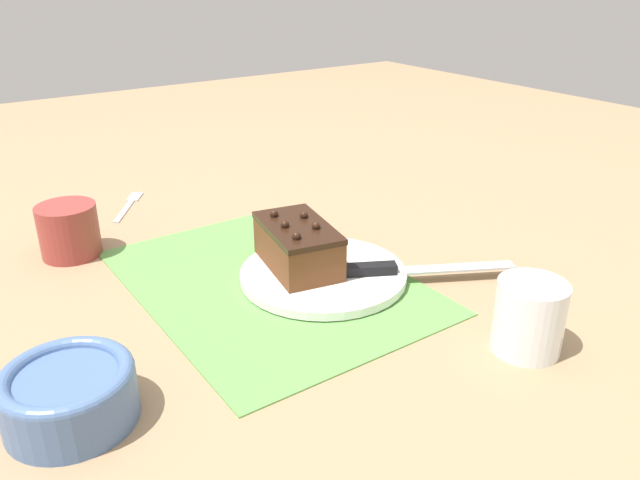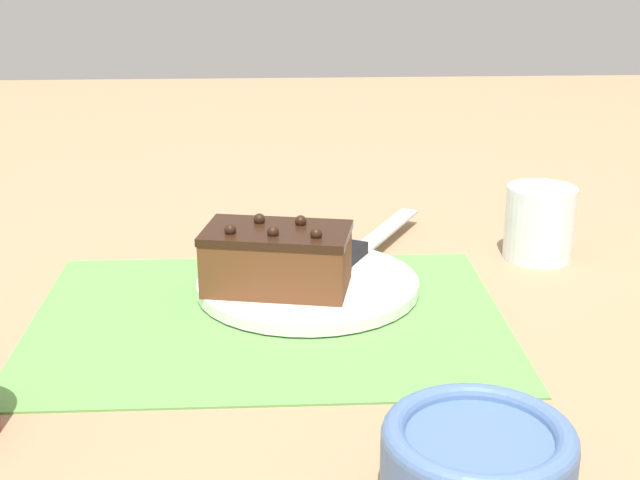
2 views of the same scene
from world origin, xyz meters
TOP-DOWN VIEW (x-y plane):
  - ground_plane at (0.00, 0.00)m, footprint 3.00×3.00m
  - placemat_woven at (0.00, 0.00)m, footprint 0.46×0.34m
  - cake_plate at (-0.04, -0.06)m, footprint 0.23×0.23m
  - chocolate_cake at (-0.01, -0.04)m, footprint 0.16×0.11m
  - serving_knife at (-0.10, -0.15)m, footprint 0.14×0.23m
  - drinking_glass at (-0.31, -0.16)m, footprint 0.08×0.08m
  - small_bowl at (-0.14, 0.30)m, footprint 0.13×0.13m

SIDE VIEW (x-z plane):
  - ground_plane at x=0.00m, z-range 0.00..0.00m
  - placemat_woven at x=0.00m, z-range 0.00..0.00m
  - cake_plate at x=-0.04m, z-range 0.00..0.02m
  - serving_knife at x=-0.10m, z-range 0.01..0.03m
  - small_bowl at x=-0.14m, z-range 0.00..0.06m
  - drinking_glass at x=-0.31m, z-range 0.00..0.09m
  - chocolate_cake at x=-0.01m, z-range 0.01..0.08m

